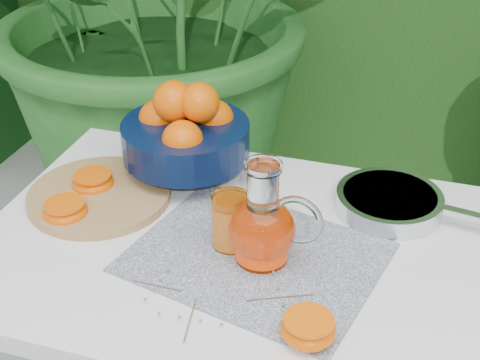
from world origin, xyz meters
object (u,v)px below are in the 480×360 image
(white_table, at_px, (237,275))
(saute_pan, at_px, (391,201))
(cutting_board, at_px, (99,195))
(fruit_bowl, at_px, (186,132))
(juice_pitcher, at_px, (263,227))

(white_table, height_order, saute_pan, saute_pan)
(cutting_board, bearing_deg, fruit_bowl, 49.57)
(white_table, relative_size, fruit_bowl, 2.85)
(white_table, bearing_deg, saute_pan, 36.32)
(saute_pan, bearing_deg, fruit_bowl, 177.19)
(white_table, height_order, juice_pitcher, juice_pitcher)
(white_table, bearing_deg, fruit_bowl, 130.22)
(cutting_board, xyz_separation_m, saute_pan, (0.59, 0.14, 0.01))
(juice_pitcher, bearing_deg, saute_pan, 48.37)
(cutting_board, distance_m, fruit_bowl, 0.23)
(cutting_board, relative_size, fruit_bowl, 0.86)
(fruit_bowl, relative_size, saute_pan, 0.89)
(white_table, xyz_separation_m, cutting_board, (-0.32, 0.06, 0.09))
(cutting_board, relative_size, juice_pitcher, 1.48)
(juice_pitcher, xyz_separation_m, saute_pan, (0.21, 0.23, -0.05))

